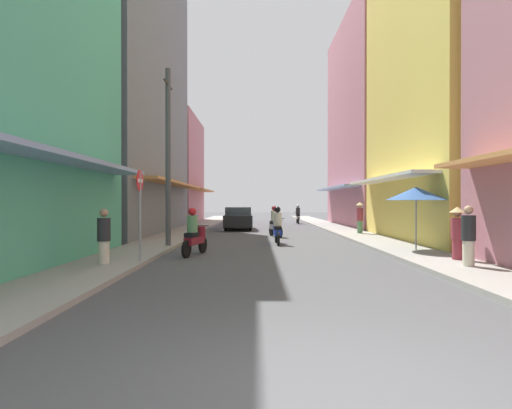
# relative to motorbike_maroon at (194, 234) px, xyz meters

# --- Properties ---
(ground_plane) EXTENTS (95.54, 95.54, 0.00)m
(ground_plane) POSITION_rel_motorbike_maroon_xyz_m (2.61, 8.38, -0.70)
(ground_plane) COLOR #4C4C4F
(sidewalk_left) EXTENTS (2.02, 51.43, 0.12)m
(sidewalk_left) POSITION_rel_motorbike_maroon_xyz_m (-2.06, 8.38, -0.64)
(sidewalk_left) COLOR #9E9991
(sidewalk_left) RESTS_ON ground
(sidewalk_right) EXTENTS (2.02, 51.43, 0.12)m
(sidewalk_right) POSITION_rel_motorbike_maroon_xyz_m (7.29, 8.38, -0.64)
(sidewalk_right) COLOR #9E9991
(sidewalk_right) RESTS_ON ground
(building_left_mid) EXTENTS (7.05, 13.29, 16.63)m
(building_left_mid) POSITION_rel_motorbike_maroon_xyz_m (-6.07, 9.23, 7.60)
(building_left_mid) COLOR slate
(building_left_mid) RESTS_ON ground
(building_left_far) EXTENTS (7.05, 8.67, 9.08)m
(building_left_far) POSITION_rel_motorbike_maroon_xyz_m (-6.07, 20.69, 3.83)
(building_left_far) COLOR #B7727F
(building_left_far) RESTS_ON ground
(building_right_mid) EXTENTS (7.05, 9.33, 15.81)m
(building_right_mid) POSITION_rel_motorbike_maroon_xyz_m (11.30, 4.51, 7.19)
(building_right_mid) COLOR #EFD159
(building_right_mid) RESTS_ON ground
(building_right_far) EXTENTS (7.05, 11.40, 15.02)m
(building_right_far) POSITION_rel_motorbike_maroon_xyz_m (11.30, 15.30, 6.80)
(building_right_far) COLOR #B7727F
(building_right_far) RESTS_ON ground
(motorbike_maroon) EXTENTS (0.70, 1.76, 1.58)m
(motorbike_maroon) POSITION_rel_motorbike_maroon_xyz_m (0.00, 0.00, 0.00)
(motorbike_maroon) COLOR black
(motorbike_maroon) RESTS_ON ground
(motorbike_blue) EXTENTS (0.55, 1.81, 1.58)m
(motorbike_blue) POSITION_rel_motorbike_maroon_xyz_m (2.91, 3.43, 0.00)
(motorbike_blue) COLOR black
(motorbike_blue) RESTS_ON ground
(motorbike_white) EXTENTS (0.55, 1.81, 1.58)m
(motorbike_white) POSITION_rel_motorbike_maroon_xyz_m (5.46, 18.97, 0.00)
(motorbike_white) COLOR black
(motorbike_white) RESTS_ON ground
(motorbike_silver) EXTENTS (0.72, 1.75, 1.58)m
(motorbike_silver) POSITION_rel_motorbike_maroon_xyz_m (3.00, 6.87, 0.00)
(motorbike_silver) COLOR black
(motorbike_silver) RESTS_ON ground
(parked_car) EXTENTS (1.86, 4.14, 1.45)m
(parked_car) POSITION_rel_motorbike_maroon_xyz_m (0.88, 12.09, 0.04)
(parked_car) COLOR black
(parked_car) RESTS_ON ground
(pedestrian_far) EXTENTS (0.34, 0.34, 1.58)m
(pedestrian_far) POSITION_rel_motorbike_maroon_xyz_m (-2.02, -2.43, 0.08)
(pedestrian_far) COLOR beige
(pedestrian_far) RESTS_ON ground
(pedestrian_foreground) EXTENTS (0.34, 0.34, 1.67)m
(pedestrian_foreground) POSITION_rel_motorbike_maroon_xyz_m (7.46, -2.81, 0.13)
(pedestrian_foreground) COLOR beige
(pedestrian_foreground) RESTS_ON ground
(pedestrian_midway) EXTENTS (0.44, 0.44, 1.62)m
(pedestrian_midway) POSITION_rel_motorbike_maroon_xyz_m (7.76, -1.69, 0.21)
(pedestrian_midway) COLOR #99333F
(pedestrian_midway) RESTS_ON ground
(pedestrian_crossing) EXTENTS (0.44, 0.44, 1.76)m
(pedestrian_crossing) POSITION_rel_motorbike_maroon_xyz_m (7.51, 7.62, 0.29)
(pedestrian_crossing) COLOR #598C59
(pedestrian_crossing) RESTS_ON ground
(vendor_umbrella) EXTENTS (2.00, 2.00, 2.28)m
(vendor_umbrella) POSITION_rel_motorbike_maroon_xyz_m (7.50, 0.50, 1.35)
(vendor_umbrella) COLOR #99999E
(vendor_umbrella) RESTS_ON ground
(utility_pole) EXTENTS (0.20, 1.20, 6.80)m
(utility_pole) POSITION_rel_motorbike_maroon_xyz_m (-1.30, 1.90, 2.77)
(utility_pole) COLOR #4C4C4F
(utility_pole) RESTS_ON ground
(street_sign_no_entry) EXTENTS (0.07, 0.60, 2.65)m
(street_sign_no_entry) POSITION_rel_motorbike_maroon_xyz_m (-1.20, -1.97, 1.01)
(street_sign_no_entry) COLOR gray
(street_sign_no_entry) RESTS_ON ground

